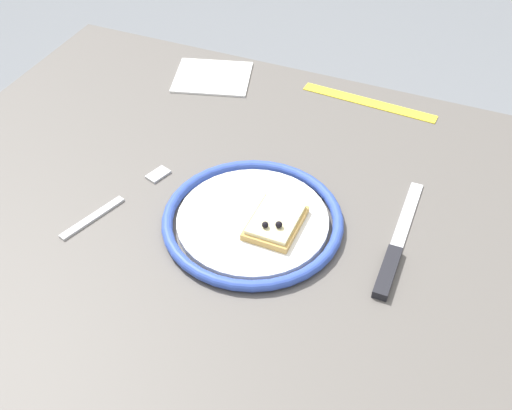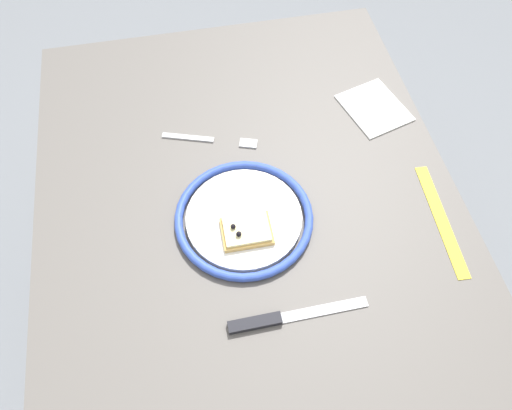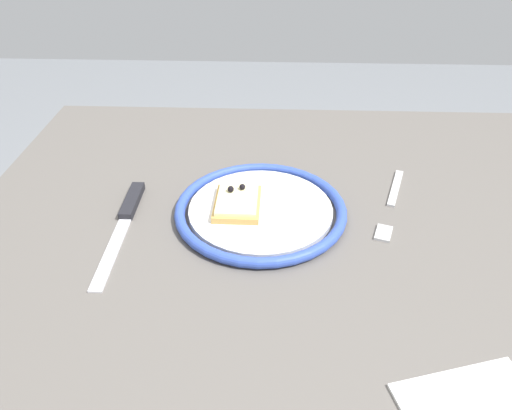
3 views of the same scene
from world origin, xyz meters
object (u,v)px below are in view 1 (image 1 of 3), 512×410
object	(u,v)px
knife	(393,256)
measuring_tape	(369,102)
plate	(253,220)
pizza_slice_near	(275,222)
dining_table	(224,252)
napkin	(213,77)
fork	(118,201)

from	to	relation	value
knife	measuring_tape	xyz separation A→B (m)	(-0.13, 0.35, -0.00)
plate	pizza_slice_near	size ratio (longest dim) A/B	2.82
dining_table	napkin	world-z (taller)	napkin
fork	napkin	bearing A→B (deg)	93.00
knife	measuring_tape	world-z (taller)	knife
knife	napkin	size ratio (longest dim) A/B	1.71
dining_table	fork	size ratio (longest dim) A/B	5.15
fork	measuring_tape	world-z (taller)	fork
plate	dining_table	bearing A→B (deg)	163.58
dining_table	pizza_slice_near	bearing A→B (deg)	-11.21
knife	dining_table	bearing A→B (deg)	179.27
knife	plate	bearing A→B (deg)	-176.13
plate	pizza_slice_near	bearing A→B (deg)	-2.34
pizza_slice_near	fork	bearing A→B (deg)	-172.37
pizza_slice_near	measuring_tape	bearing A→B (deg)	84.21
plate	knife	bearing A→B (deg)	3.87
pizza_slice_near	dining_table	bearing A→B (deg)	168.79
pizza_slice_near	measuring_tape	distance (m)	0.37
pizza_slice_near	fork	world-z (taller)	pizza_slice_near
knife	fork	xyz separation A→B (m)	(-0.40, -0.05, -0.00)
dining_table	plate	xyz separation A→B (m)	(0.06, -0.02, 0.11)
pizza_slice_near	fork	xyz separation A→B (m)	(-0.24, -0.03, -0.02)
napkin	dining_table	bearing A→B (deg)	-62.31
pizza_slice_near	napkin	distance (m)	0.42
measuring_tape	napkin	distance (m)	0.30
measuring_tape	napkin	bearing A→B (deg)	-170.21
fork	napkin	world-z (taller)	same
dining_table	pizza_slice_near	xyz separation A→B (m)	(0.09, -0.02, 0.12)
plate	napkin	world-z (taller)	plate
dining_table	measuring_tape	world-z (taller)	measuring_tape
pizza_slice_near	plate	bearing A→B (deg)	177.66
knife	fork	bearing A→B (deg)	-173.37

